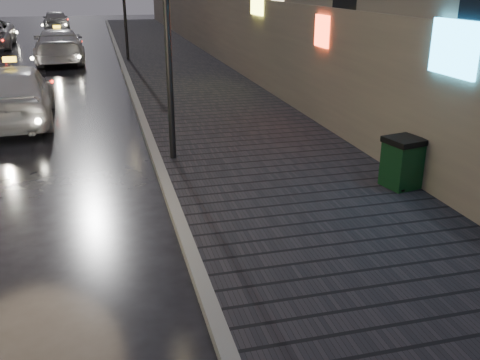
# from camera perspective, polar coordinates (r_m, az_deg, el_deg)

# --- Properties ---
(ground) EXTENTS (120.00, 120.00, 0.00)m
(ground) POSITION_cam_1_polar(r_m,az_deg,el_deg) (6.55, -16.24, -16.43)
(ground) COLOR black
(ground) RESTS_ON ground
(sidewalk) EXTENTS (4.60, 58.00, 0.15)m
(sidewalk) POSITION_cam_1_polar(r_m,az_deg,el_deg) (26.77, -7.22, 12.36)
(sidewalk) COLOR black
(sidewalk) RESTS_ON ground
(curb) EXTENTS (0.20, 58.00, 0.15)m
(curb) POSITION_cam_1_polar(r_m,az_deg,el_deg) (26.57, -12.46, 11.99)
(curb) COLOR slate
(curb) RESTS_ON ground
(trash_bin) EXTENTS (0.74, 0.74, 0.96)m
(trash_bin) POSITION_cam_1_polar(r_m,az_deg,el_deg) (10.50, 16.92, 1.84)
(trash_bin) COLOR #0E3216
(trash_bin) RESTS_ON sidewalk
(taxi_near) EXTENTS (2.27, 5.14, 1.72)m
(taxi_near) POSITION_cam_1_polar(r_m,az_deg,el_deg) (16.50, -22.93, 8.55)
(taxi_near) COLOR silver
(taxi_near) RESTS_ON ground
(taxi_mid) EXTENTS (2.59, 5.76, 1.64)m
(taxi_mid) POSITION_cam_1_polar(r_m,az_deg,el_deg) (28.26, -18.75, 13.42)
(taxi_mid) COLOR silver
(taxi_mid) RESTS_ON ground
(car_far) EXTENTS (2.35, 4.81, 1.58)m
(car_far) POSITION_cam_1_polar(r_m,az_deg,el_deg) (46.53, -19.04, 15.80)
(car_far) COLOR #A8A9B0
(car_far) RESTS_ON ground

